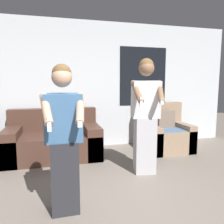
% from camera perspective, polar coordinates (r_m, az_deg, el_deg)
% --- Properties ---
extents(wall_back, '(6.63, 0.07, 2.70)m').
position_cam_1_polar(wall_back, '(4.77, -6.15, 6.95)').
color(wall_back, silver).
rests_on(wall_back, ground_plane).
extents(couch, '(1.71, 0.99, 0.89)m').
position_cam_1_polar(couch, '(4.34, -14.96, -7.32)').
color(couch, '#472D23').
rests_on(couch, ground_plane).
extents(armchair, '(0.91, 0.80, 0.98)m').
position_cam_1_polar(armchair, '(4.75, 13.79, -5.63)').
color(armchair, '#937A60').
rests_on(armchair, ground_plane).
extents(person_left, '(0.46, 0.46, 1.59)m').
position_cam_1_polar(person_left, '(2.37, -12.51, -7.03)').
color(person_left, '#28282D').
rests_on(person_left, ground_plane).
extents(person_right, '(0.48, 0.51, 1.76)m').
position_cam_1_polar(person_right, '(3.37, 8.75, -0.89)').
color(person_right, '#B2B2B7').
rests_on(person_right, ground_plane).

